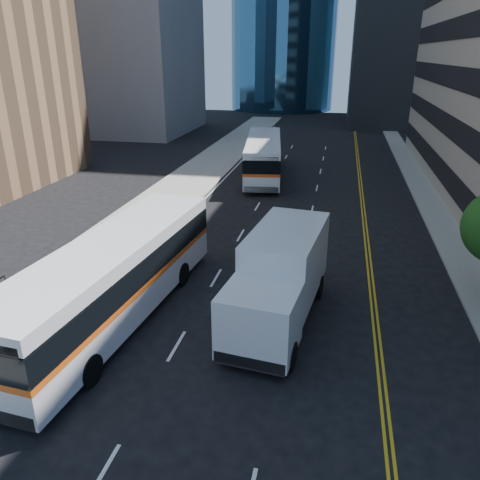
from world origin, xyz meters
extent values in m
plane|color=black|center=(0.00, 0.00, 0.00)|extent=(160.00, 160.00, 0.00)
cube|color=gray|center=(-10.50, 25.00, 0.07)|extent=(5.00, 90.00, 0.15)
cube|color=gray|center=(9.00, 25.00, 0.07)|extent=(2.00, 90.00, 0.15)
cube|color=silver|center=(-6.60, 3.46, 1.02)|extent=(4.12, 13.80, 1.25)
cube|color=#D65314|center=(-6.60, 3.46, 1.76)|extent=(4.14, 13.82, 0.25)
cube|color=black|center=(-6.60, 3.46, 2.38)|extent=(4.14, 13.82, 1.02)
cube|color=silver|center=(-6.60, 3.46, 3.23)|extent=(4.12, 13.80, 0.57)
cylinder|color=black|center=(-8.30, -0.48, 0.57)|extent=(0.44, 1.16, 1.13)
cylinder|color=black|center=(-5.61, -0.72, 0.57)|extent=(0.44, 1.16, 1.13)
cylinder|color=black|center=(-7.63, 7.19, 0.57)|extent=(0.44, 1.16, 1.13)
cylinder|color=black|center=(-4.94, 6.95, 0.57)|extent=(0.44, 1.16, 1.13)
cube|color=silver|center=(-4.53, 28.94, 1.00)|extent=(4.68, 13.61, 1.22)
cube|color=#E54E15|center=(-4.53, 28.94, 1.72)|extent=(4.71, 13.63, 0.24)
cube|color=black|center=(-4.53, 28.94, 2.33)|extent=(4.71, 13.63, 1.00)
cube|color=silver|center=(-4.53, 28.94, 3.17)|extent=(4.68, 13.61, 0.56)
cylinder|color=black|center=(-5.30, 24.79, 0.56)|extent=(0.48, 1.15, 1.11)
cylinder|color=black|center=(-2.67, 25.15, 0.56)|extent=(0.48, 1.15, 1.11)
cylinder|color=black|center=(-6.33, 32.28, 0.56)|extent=(0.48, 1.15, 1.11)
cylinder|color=black|center=(-3.70, 32.64, 0.56)|extent=(0.48, 1.15, 1.11)
cube|color=silver|center=(-0.26, 1.88, 1.62)|extent=(2.96, 2.76, 2.34)
cube|color=black|center=(-0.39, 0.82, 2.06)|extent=(2.47, 0.36, 1.23)
cube|color=silver|center=(0.21, 5.75, 2.29)|extent=(3.31, 5.64, 2.90)
cube|color=black|center=(0.06, 4.53, 0.61)|extent=(2.96, 7.57, 0.28)
cylinder|color=black|center=(-1.50, 1.80, 0.54)|extent=(0.44, 1.10, 1.07)
cylinder|color=black|center=(0.92, 1.51, 0.54)|extent=(0.44, 1.10, 1.07)
cylinder|color=black|center=(-0.82, 7.34, 0.54)|extent=(0.44, 1.10, 1.07)
cylinder|color=black|center=(1.60, 7.04, 0.54)|extent=(0.44, 1.10, 1.07)
camera|label=1|loc=(2.03, -12.35, 10.49)|focal=35.00mm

